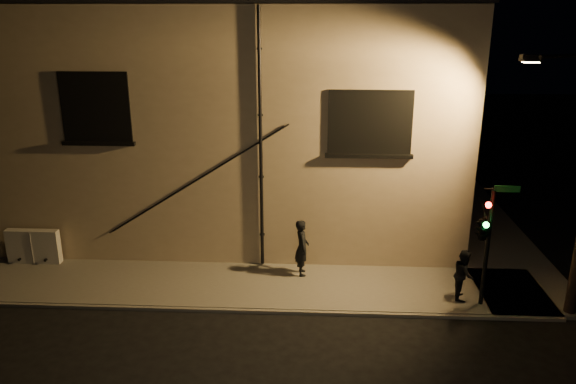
# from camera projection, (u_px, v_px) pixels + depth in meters

# --- Properties ---
(ground) EXTENTS (90.00, 90.00, 0.00)m
(ground) POSITION_uv_depth(u_px,v_px,m) (315.00, 313.00, 16.12)
(ground) COLOR black
(sidewalk) EXTENTS (21.00, 16.00, 0.12)m
(sidewalk) POSITION_uv_depth(u_px,v_px,m) (350.00, 250.00, 20.20)
(sidewalk) COLOR #5B5752
(sidewalk) RESTS_ON ground
(building) EXTENTS (16.20, 12.23, 8.80)m
(building) POSITION_uv_depth(u_px,v_px,m) (246.00, 108.00, 23.44)
(building) COLOR tan
(building) RESTS_ON ground
(utility_cabinet) EXTENTS (1.78, 0.30, 1.17)m
(utility_cabinet) POSITION_uv_depth(u_px,v_px,m) (34.00, 246.00, 18.93)
(utility_cabinet) COLOR #BBB8B2
(utility_cabinet) RESTS_ON sidewalk
(pedestrian_a) EXTENTS (0.53, 0.73, 1.86)m
(pedestrian_a) POSITION_uv_depth(u_px,v_px,m) (302.00, 247.00, 17.98)
(pedestrian_a) COLOR black
(pedestrian_a) RESTS_ON sidewalk
(pedestrian_b) EXTENTS (0.70, 0.84, 1.53)m
(pedestrian_b) POSITION_uv_depth(u_px,v_px,m) (464.00, 274.00, 16.52)
(pedestrian_b) COLOR black
(pedestrian_b) RESTS_ON sidewalk
(traffic_signal) EXTENTS (1.31, 2.14, 3.62)m
(traffic_signal) POSITION_uv_depth(u_px,v_px,m) (484.00, 227.00, 15.57)
(traffic_signal) COLOR black
(traffic_signal) RESTS_ON sidewalk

